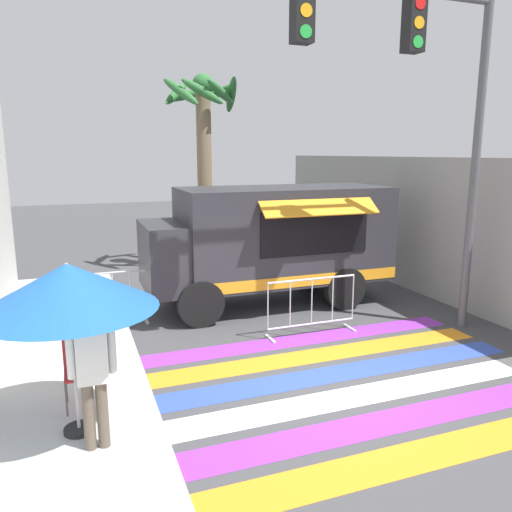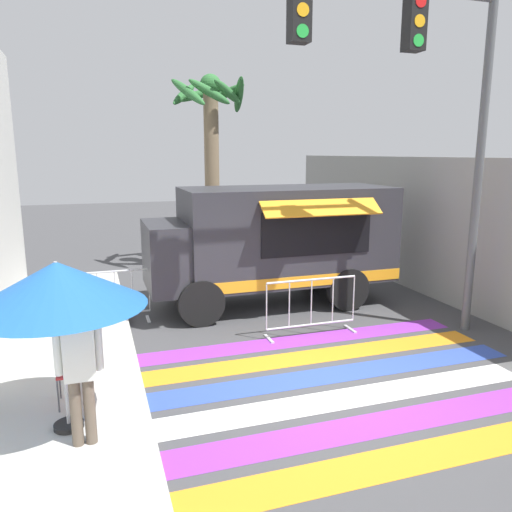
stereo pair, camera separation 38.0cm
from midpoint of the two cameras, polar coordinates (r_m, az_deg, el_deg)
The scene contains 11 objects.
ground_plane at distance 8.06m, azimuth 8.76°, elevation -13.74°, with size 60.00×60.00×0.00m, color #424244.
concrete_wall_right at distance 12.38m, azimuth 19.81°, elevation 2.79°, with size 0.20×16.00×3.35m.
crosswalk_painted at distance 7.93m, azimuth 9.35°, elevation -14.17°, with size 6.40×4.36×0.01m.
food_truck at distance 11.23m, azimuth 0.23°, elevation 1.97°, with size 5.52×2.47×2.69m.
traffic_signal_pole at distance 9.50m, azimuth 16.54°, elevation 18.64°, with size 4.80×0.29×6.46m.
patio_umbrella at distance 6.15m, azimuth -22.36°, elevation -3.31°, with size 2.04×2.04×2.10m.
folding_chair at distance 7.24m, azimuth -20.91°, elevation -11.64°, with size 0.42×0.42×0.90m.
vendor_person at distance 6.01m, azimuth -19.96°, elevation -11.91°, with size 0.53×0.23×1.72m.
barricade_front at distance 9.66m, azimuth 5.25°, elevation -5.80°, with size 1.84×0.44×1.11m.
barricade_side at distance 10.58m, azimuth -16.97°, elevation -4.82°, with size 1.39×0.44×1.11m.
palm_tree at distance 14.76m, azimuth -6.76°, elevation 12.95°, with size 2.30×2.27×5.62m.
Camera 1 is at (-3.81, -6.25, 3.45)m, focal length 35.00 mm.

